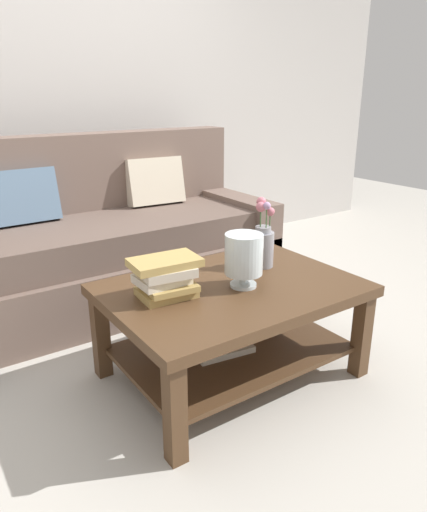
# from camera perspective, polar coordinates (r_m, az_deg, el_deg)

# --- Properties ---
(ground_plane) EXTENTS (10.00, 10.00, 0.00)m
(ground_plane) POSITION_cam_1_polar(r_m,az_deg,el_deg) (2.67, -2.71, -10.52)
(ground_plane) COLOR #B7B2A8
(back_wall) EXTENTS (6.40, 0.12, 2.70)m
(back_wall) POSITION_cam_1_polar(r_m,az_deg,el_deg) (3.83, -17.02, 18.81)
(back_wall) COLOR #BCB7B2
(back_wall) RESTS_ON ground
(couch) EXTENTS (2.10, 0.90, 1.06)m
(couch) POSITION_cam_1_polar(r_m,az_deg,el_deg) (3.20, -12.30, 1.29)
(couch) COLOR brown
(couch) RESTS_ON ground
(coffee_table) EXTENTS (1.15, 0.82, 0.47)m
(coffee_table) POSITION_cam_1_polar(r_m,az_deg,el_deg) (2.26, 2.14, -6.53)
(coffee_table) COLOR #4C331E
(coffee_table) RESTS_ON ground
(book_stack_main) EXTENTS (0.31, 0.23, 0.17)m
(book_stack_main) POSITION_cam_1_polar(r_m,az_deg,el_deg) (2.07, -5.77, -2.50)
(book_stack_main) COLOR tan
(book_stack_main) RESTS_ON coffee_table
(glass_hurricane_vase) EXTENTS (0.17, 0.17, 0.25)m
(glass_hurricane_vase) POSITION_cam_1_polar(r_m,az_deg,el_deg) (2.15, 3.65, 0.02)
(glass_hurricane_vase) COLOR silver
(glass_hurricane_vase) RESTS_ON coffee_table
(flower_pitcher) EXTENTS (0.11, 0.11, 0.35)m
(flower_pitcher) POSITION_cam_1_polar(r_m,az_deg,el_deg) (2.42, 5.91, 1.64)
(flower_pitcher) COLOR gray
(flower_pitcher) RESTS_ON coffee_table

